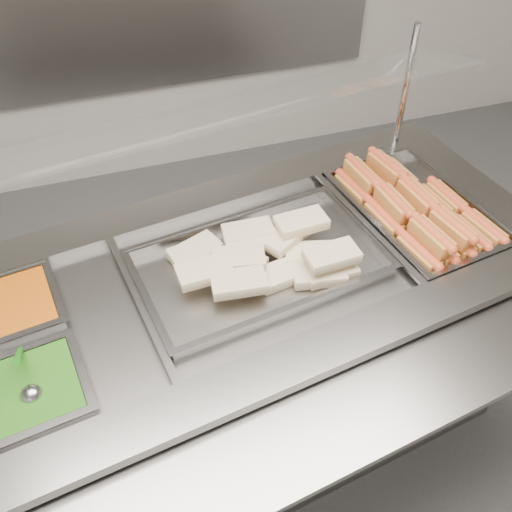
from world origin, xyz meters
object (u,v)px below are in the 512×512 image
object	(u,v)px
serving_spoon	(30,388)
pan_hotdogs	(414,216)
sneeze_guard	(203,119)
steam_counter	(243,360)
pan_wraps	(259,267)

from	to	relation	value
serving_spoon	pan_hotdogs	bearing A→B (deg)	15.47
sneeze_guard	pan_hotdogs	xyz separation A→B (m)	(0.72, -0.14, -0.45)
sneeze_guard	pan_hotdogs	world-z (taller)	sneeze_guard
sneeze_guard	steam_counter	bearing A→B (deg)	-81.42
steam_counter	pan_hotdogs	world-z (taller)	pan_hotdogs
pan_hotdogs	pan_wraps	distance (m)	0.62
pan_hotdogs	pan_wraps	xyz separation A→B (m)	(-0.61, -0.09, 0.02)
pan_hotdogs	pan_wraps	world-z (taller)	same
steam_counter	serving_spoon	bearing A→B (deg)	-157.72
pan_hotdogs	sneeze_guard	bearing A→B (deg)	169.30
pan_wraps	serving_spoon	distance (m)	0.76
pan_hotdogs	steam_counter	bearing A→B (deg)	-171.42
pan_hotdogs	serving_spoon	xyz separation A→B (m)	(-1.32, -0.37, 0.06)
sneeze_guard	serving_spoon	size ratio (longest dim) A/B	9.64
steam_counter	pan_hotdogs	size ratio (longest dim) A/B	3.33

